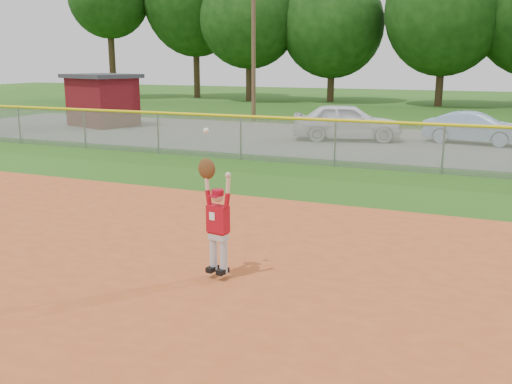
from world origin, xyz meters
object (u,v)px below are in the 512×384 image
car_white_a (347,122)px  ballplayer (216,217)px  utility_shed (102,100)px  car_blue (474,128)px

car_white_a → ballplayer: bearing=172.0°
car_white_a → utility_shed: (-12.96, 0.37, 0.55)m
car_blue → ballplayer: size_ratio=1.72×
car_blue → utility_shed: 17.99m
utility_shed → ballplayer: utility_shed is taller
car_white_a → ballplayer: (2.02, -16.27, 0.21)m
car_white_a → utility_shed: utility_shed is taller
car_white_a → car_blue: (5.01, 0.97, -0.14)m
car_white_a → car_blue: bearing=-94.1°
car_white_a → car_blue: 5.11m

